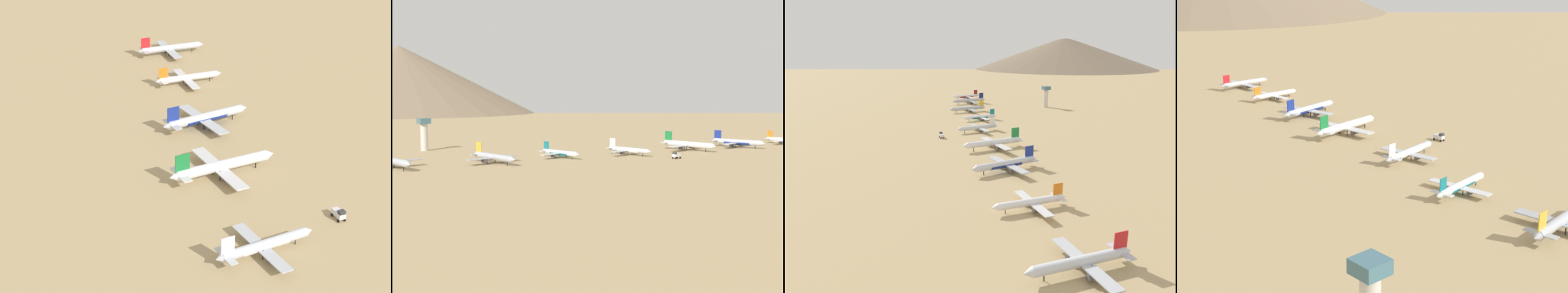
{
  "view_description": "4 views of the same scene",
  "coord_description": "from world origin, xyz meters",
  "views": [
    {
      "loc": [
        -72.56,
        -160.37,
        121.23
      ],
      "look_at": [
        3.65,
        61.92,
        5.11
      ],
      "focal_mm": 65.2,
      "sensor_mm": 36.0,
      "label": 1
    },
    {
      "loc": [
        243.03,
        -226.01,
        38.8
      ],
      "look_at": [
        -12.32,
        -22.61,
        5.43
      ],
      "focal_mm": 48.97,
      "sensor_mm": 36.0,
      "label": 2
    },
    {
      "loc": [
        87.09,
        260.87,
        63.66
      ],
      "look_at": [
        18.53,
        50.17,
        3.45
      ],
      "focal_mm": 34.64,
      "sensor_mm": 36.0,
      "label": 3
    },
    {
      "loc": [
        -179.02,
        -180.03,
        82.89
      ],
      "look_at": [
        -3.58,
        13.87,
        3.18
      ],
      "focal_mm": 56.6,
      "sensor_mm": 36.0,
      "label": 4
    }
  ],
  "objects": [
    {
      "name": "parked_jet_3",
      "position": [
        -12.2,
        -44.19,
        3.04
      ],
      "size": [
        31.7,
        25.86,
        9.14
      ],
      "color": "white",
      "rests_on": "ground"
    },
    {
      "name": "ground_plane",
      "position": [
        0.0,
        0.0,
        0.0
      ],
      "size": [
        2185.76,
        2185.76,
        0.0
      ],
      "primitive_type": "plane",
      "color": "tan"
    },
    {
      "name": "parked_jet_8",
      "position": [
        29.8,
        179.09,
        3.53
      ],
      "size": [
        36.37,
        29.51,
        10.49
      ],
      "color": "silver",
      "rests_on": "ground"
    },
    {
      "name": "parked_jet_6",
      "position": [
        16.86,
        88.35,
        3.85
      ],
      "size": [
        39.87,
        32.68,
        11.57
      ],
      "color": "silver",
      "rests_on": "ground"
    },
    {
      "name": "parked_jet_2",
      "position": [
        -14.04,
        -87.13,
        3.69
      ],
      "size": [
        37.98,
        30.95,
        10.95
      ],
      "color": "#B2B7C1",
      "rests_on": "ground"
    },
    {
      "name": "parked_jet_5",
      "position": [
        8.03,
        46.18,
        4.09
      ],
      "size": [
        42.08,
        34.36,
        12.15
      ],
      "color": "white",
      "rests_on": "ground"
    },
    {
      "name": "service_truck",
      "position": [
        33.32,
        7.26,
        2.08
      ],
      "size": [
        2.82,
        5.27,
        3.9
      ],
      "color": "silver",
      "rests_on": "ground"
    },
    {
      "name": "parked_jet_4",
      "position": [
        2.77,
        -2.84,
        3.24
      ],
      "size": [
        33.75,
        27.58,
        9.75
      ],
      "color": "silver",
      "rests_on": "ground"
    },
    {
      "name": "parked_jet_7",
      "position": [
        25.12,
        135.64,
        3.21
      ],
      "size": [
        33.06,
        26.83,
        9.54
      ],
      "color": "white",
      "rests_on": "ground"
    }
  ]
}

